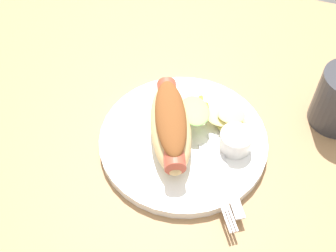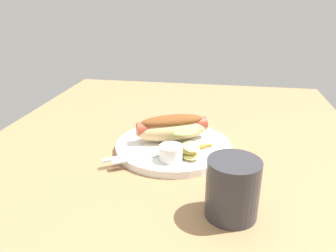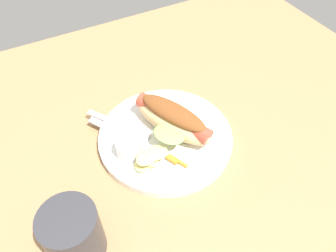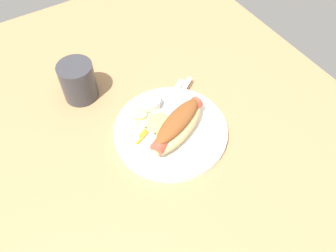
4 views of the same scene
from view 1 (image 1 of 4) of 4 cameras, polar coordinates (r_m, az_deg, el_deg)
ground_plane at (r=67.14cm, az=3.38°, el=-3.54°), size 120.00×90.00×1.80cm
plate at (r=66.35cm, az=2.04°, el=-1.89°), size 25.82×25.82×1.60cm
hot_dog at (r=63.16cm, az=0.33°, el=0.10°), size 12.30×17.90×5.94cm
sauce_ramekin at (r=64.09cm, az=8.98°, el=-1.97°), size 4.75×4.75×3.11cm
fork at (r=61.29cm, az=6.41°, el=-7.56°), size 8.99×12.90×0.40cm
knife at (r=62.34cm, az=7.63°, el=-6.23°), size 8.63×13.30×0.36cm
chips_pile at (r=66.74cm, az=7.86°, el=0.79°), size 7.76×5.20×2.83cm
carrot_garnish at (r=69.07cm, az=4.95°, el=2.44°), size 3.06×3.95×0.99cm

